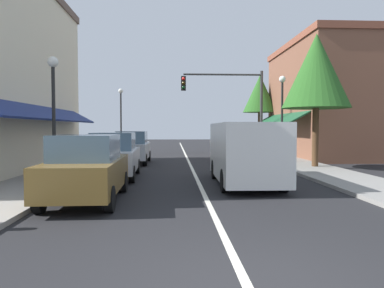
{
  "coord_description": "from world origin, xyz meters",
  "views": [
    {
      "loc": [
        -0.91,
        -4.25,
        1.95
      ],
      "look_at": [
        0.06,
        14.46,
        1.13
      ],
      "focal_mm": 34.25,
      "sensor_mm": 36.0,
      "label": 1
    }
  ],
  "objects_px": {
    "traffic_signal_mast_arm": "(233,98)",
    "street_lamp_left_far": "(121,110)",
    "tree_right_far": "(260,94)",
    "street_lamp_left_near": "(53,98)",
    "tree_right_near": "(316,71)",
    "parked_car_nearest_left": "(87,169)",
    "parked_car_second_left": "(114,156)",
    "street_lamp_right_mid": "(282,105)",
    "van_in_lane": "(245,151)",
    "parked_car_third_left": "(132,148)"
  },
  "relations": [
    {
      "from": "parked_car_nearest_left",
      "to": "street_lamp_left_far",
      "type": "xyz_separation_m",
      "value": [
        -1.69,
        18.49,
        2.44
      ]
    },
    {
      "from": "tree_right_far",
      "to": "street_lamp_left_far",
      "type": "bearing_deg",
      "value": -176.87
    },
    {
      "from": "parked_car_nearest_left",
      "to": "traffic_signal_mast_arm",
      "type": "xyz_separation_m",
      "value": [
        6.15,
        13.61,
        2.98
      ]
    },
    {
      "from": "van_in_lane",
      "to": "tree_right_near",
      "type": "bearing_deg",
      "value": 48.07
    },
    {
      "from": "parked_car_second_left",
      "to": "traffic_signal_mast_arm",
      "type": "relative_size",
      "value": 0.74
    },
    {
      "from": "parked_car_nearest_left",
      "to": "street_lamp_right_mid",
      "type": "xyz_separation_m",
      "value": [
        8.21,
        9.92,
        2.34
      ]
    },
    {
      "from": "parked_car_second_left",
      "to": "street_lamp_left_near",
      "type": "relative_size",
      "value": 0.95
    },
    {
      "from": "street_lamp_left_far",
      "to": "traffic_signal_mast_arm",
      "type": "bearing_deg",
      "value": -31.84
    },
    {
      "from": "parked_car_third_left",
      "to": "van_in_lane",
      "type": "height_order",
      "value": "van_in_lane"
    },
    {
      "from": "parked_car_third_left",
      "to": "tree_right_far",
      "type": "bearing_deg",
      "value": 43.84
    },
    {
      "from": "street_lamp_right_mid",
      "to": "parked_car_third_left",
      "type": "bearing_deg",
      "value": 176.85
    },
    {
      "from": "parked_car_nearest_left",
      "to": "street_lamp_left_far",
      "type": "distance_m",
      "value": 18.72
    },
    {
      "from": "tree_right_near",
      "to": "tree_right_far",
      "type": "distance_m",
      "value": 11.73
    },
    {
      "from": "parked_car_second_left",
      "to": "tree_right_near",
      "type": "height_order",
      "value": "tree_right_near"
    },
    {
      "from": "street_lamp_left_far",
      "to": "tree_right_near",
      "type": "relative_size",
      "value": 0.77
    },
    {
      "from": "street_lamp_right_mid",
      "to": "street_lamp_left_far",
      "type": "distance_m",
      "value": 13.09
    },
    {
      "from": "street_lamp_right_mid",
      "to": "tree_right_far",
      "type": "xyz_separation_m",
      "value": [
        0.97,
        9.16,
        1.41
      ]
    },
    {
      "from": "parked_car_nearest_left",
      "to": "tree_right_near",
      "type": "relative_size",
      "value": 0.64
    },
    {
      "from": "street_lamp_left_near",
      "to": "van_in_lane",
      "type": "bearing_deg",
      "value": -2.88
    },
    {
      "from": "street_lamp_right_mid",
      "to": "street_lamp_left_far",
      "type": "bearing_deg",
      "value": 139.17
    },
    {
      "from": "parked_car_nearest_left",
      "to": "street_lamp_right_mid",
      "type": "distance_m",
      "value": 13.09
    },
    {
      "from": "traffic_signal_mast_arm",
      "to": "street_lamp_right_mid",
      "type": "xyz_separation_m",
      "value": [
        2.06,
        -3.69,
        -0.64
      ]
    },
    {
      "from": "traffic_signal_mast_arm",
      "to": "street_lamp_right_mid",
      "type": "bearing_deg",
      "value": -60.79
    },
    {
      "from": "street_lamp_left_far",
      "to": "tree_right_far",
      "type": "distance_m",
      "value": 10.97
    },
    {
      "from": "street_lamp_right_mid",
      "to": "tree_right_far",
      "type": "bearing_deg",
      "value": 83.95
    },
    {
      "from": "van_in_lane",
      "to": "traffic_signal_mast_arm",
      "type": "relative_size",
      "value": 0.93
    },
    {
      "from": "parked_car_nearest_left",
      "to": "traffic_signal_mast_arm",
      "type": "relative_size",
      "value": 0.73
    },
    {
      "from": "tree_right_near",
      "to": "parked_car_third_left",
      "type": "bearing_deg",
      "value": 161.45
    },
    {
      "from": "street_lamp_left_near",
      "to": "tree_right_near",
      "type": "distance_m",
      "value": 11.81
    },
    {
      "from": "traffic_signal_mast_arm",
      "to": "street_lamp_left_near",
      "type": "bearing_deg",
      "value": -126.95
    },
    {
      "from": "parked_car_second_left",
      "to": "tree_right_near",
      "type": "relative_size",
      "value": 0.65
    },
    {
      "from": "van_in_lane",
      "to": "street_lamp_left_far",
      "type": "height_order",
      "value": "street_lamp_left_far"
    },
    {
      "from": "street_lamp_left_near",
      "to": "tree_right_near",
      "type": "height_order",
      "value": "tree_right_near"
    },
    {
      "from": "street_lamp_left_near",
      "to": "tree_right_far",
      "type": "xyz_separation_m",
      "value": [
        10.99,
        16.04,
        1.64
      ]
    },
    {
      "from": "parked_car_nearest_left",
      "to": "van_in_lane",
      "type": "bearing_deg",
      "value": 28.72
    },
    {
      "from": "tree_right_near",
      "to": "parked_car_nearest_left",
      "type": "bearing_deg",
      "value": -140.96
    },
    {
      "from": "tree_right_far",
      "to": "parked_car_nearest_left",
      "type": "bearing_deg",
      "value": -115.7
    },
    {
      "from": "van_in_lane",
      "to": "parked_car_second_left",
      "type": "bearing_deg",
      "value": 160.04
    },
    {
      "from": "street_lamp_left_near",
      "to": "street_lamp_left_far",
      "type": "xyz_separation_m",
      "value": [
        0.11,
        15.45,
        0.33
      ]
    },
    {
      "from": "street_lamp_right_mid",
      "to": "tree_right_near",
      "type": "bearing_deg",
      "value": -71.76
    },
    {
      "from": "van_in_lane",
      "to": "street_lamp_left_near",
      "type": "relative_size",
      "value": 1.19
    },
    {
      "from": "parked_car_third_left",
      "to": "street_lamp_right_mid",
      "type": "xyz_separation_m",
      "value": [
        8.16,
        -0.45,
        2.34
      ]
    },
    {
      "from": "traffic_signal_mast_arm",
      "to": "street_lamp_left_far",
      "type": "distance_m",
      "value": 9.25
    },
    {
      "from": "street_lamp_left_near",
      "to": "street_lamp_left_far",
      "type": "bearing_deg",
      "value": 89.58
    },
    {
      "from": "parked_car_second_left",
      "to": "street_lamp_right_mid",
      "type": "relative_size",
      "value": 0.87
    },
    {
      "from": "parked_car_third_left",
      "to": "tree_right_near",
      "type": "xyz_separation_m",
      "value": [
        9.01,
        -3.02,
        3.75
      ]
    },
    {
      "from": "street_lamp_left_near",
      "to": "street_lamp_left_far",
      "type": "distance_m",
      "value": 15.45
    },
    {
      "from": "van_in_lane",
      "to": "street_lamp_right_mid",
      "type": "relative_size",
      "value": 1.09
    },
    {
      "from": "parked_car_third_left",
      "to": "street_lamp_left_far",
      "type": "relative_size",
      "value": 0.83
    },
    {
      "from": "tree_right_near",
      "to": "van_in_lane",
      "type": "bearing_deg",
      "value": -132.87
    }
  ]
}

